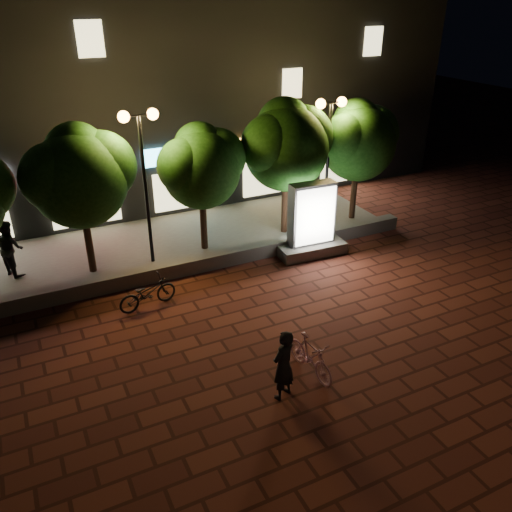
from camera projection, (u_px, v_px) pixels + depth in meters
ground at (257, 330)px, 14.54m from camera, size 80.00×80.00×0.00m
retaining_wall at (206, 262)px, 17.63m from camera, size 16.00×0.45×0.50m
sidewalk at (182, 240)px, 19.72m from camera, size 16.00×5.00×0.08m
building_block at (126, 80)px, 22.66m from camera, size 28.00×8.12×11.30m
tree_left at (79, 173)px, 16.00m from camera, size 3.60×3.00×4.89m
tree_mid at (201, 164)px, 17.66m from camera, size 3.24×2.70×4.50m
tree_right at (287, 143)px, 18.79m from camera, size 3.72×3.10×5.07m
tree_far_right at (359, 138)px, 20.13m from camera, size 3.48×2.90×4.76m
street_lamp_left at (142, 149)px, 16.28m from camera, size 1.26×0.36×5.18m
street_lamp_right at (330, 130)px, 19.08m from camera, size 1.26×0.36×4.98m
ad_kiosk at (311, 226)px, 18.35m from camera, size 2.51×1.36×2.64m
scooter_pink at (311, 356)px, 12.67m from camera, size 0.64×1.74×1.02m
rider at (283, 365)px, 11.77m from camera, size 0.77×0.66×1.80m
scooter_parked at (147, 293)px, 15.40m from camera, size 1.88×0.92×0.94m
pedestrian at (10, 248)px, 16.85m from camera, size 1.06×1.15×1.89m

